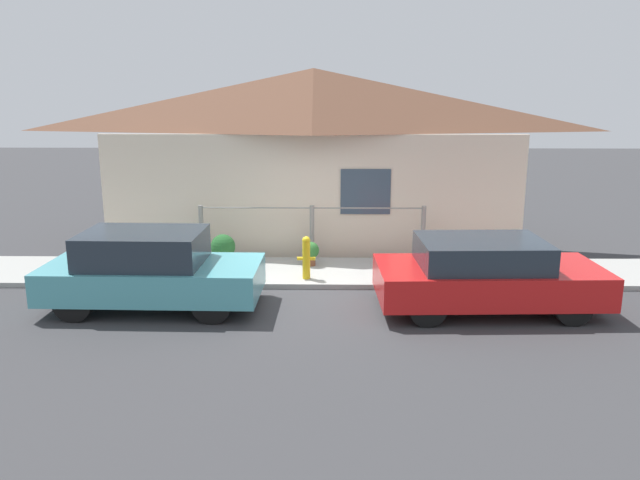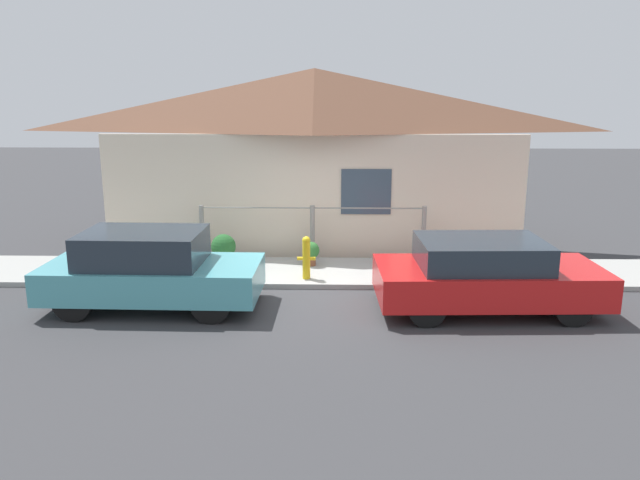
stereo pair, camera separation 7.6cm
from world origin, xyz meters
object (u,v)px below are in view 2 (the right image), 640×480
object	(u,v)px
fire_hydrant	(306,257)
potted_plant_by_fence	(224,247)
car_left	(150,270)
car_right	(486,275)
potted_plant_near_hydrant	(311,252)

from	to	relation	value
fire_hydrant	potted_plant_by_fence	size ratio (longest dim) A/B	1.32
car_left	car_right	bearing A→B (deg)	1.01
fire_hydrant	potted_plant_near_hydrant	bearing A→B (deg)	86.73
car_left	fire_hydrant	world-z (taller)	car_left
potted_plant_near_hydrant	car_right	bearing A→B (deg)	-37.90
potted_plant_near_hydrant	fire_hydrant	bearing A→B (deg)	-93.27
potted_plant_by_fence	car_left	bearing A→B (deg)	-108.48
fire_hydrant	car_right	bearing A→B (deg)	-24.85
fire_hydrant	potted_plant_near_hydrant	size ratio (longest dim) A/B	1.67
car_right	potted_plant_near_hydrant	xyz separation A→B (m)	(-3.08, 2.40, -0.24)
fire_hydrant	potted_plant_near_hydrant	xyz separation A→B (m)	(0.05, 0.95, -0.15)
fire_hydrant	potted_plant_by_fence	world-z (taller)	fire_hydrant
car_left	fire_hydrant	xyz separation A→B (m)	(2.63, 1.45, -0.14)
potted_plant_by_fence	car_right	bearing A→B (deg)	-26.63
fire_hydrant	potted_plant_near_hydrant	world-z (taller)	fire_hydrant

